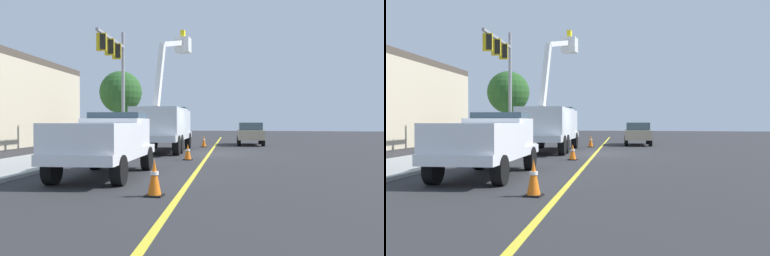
# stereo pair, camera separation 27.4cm
# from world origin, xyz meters

# --- Properties ---
(ground) EXTENTS (120.00, 120.00, 0.00)m
(ground) POSITION_xyz_m (0.00, 0.00, 0.00)
(ground) COLOR #2D2D30
(sidewalk_far_side) EXTENTS (60.02, 10.35, 0.12)m
(sidewalk_far_side) POSITION_xyz_m (-0.80, 7.00, 0.06)
(sidewalk_far_side) COLOR #9E9E99
(sidewalk_far_side) RESTS_ON ground
(lane_centre_stripe) EXTENTS (49.70, 5.80, 0.01)m
(lane_centre_stripe) POSITION_xyz_m (0.00, 0.00, 0.00)
(lane_centre_stripe) COLOR yellow
(lane_centre_stripe) RESTS_ON ground
(utility_bucket_truck) EXTENTS (8.43, 3.41, 7.37)m
(utility_bucket_truck) POSITION_xyz_m (1.46, 2.92, 1.63)
(utility_bucket_truck) COLOR silver
(utility_bucket_truck) RESTS_ON ground
(service_pickup_truck) EXTENTS (5.80, 2.72, 2.06)m
(service_pickup_truck) POSITION_xyz_m (-10.04, 1.64, 1.12)
(service_pickup_truck) COLOR white
(service_pickup_truck) RESTS_ON ground
(passing_minivan) EXTENTS (4.98, 2.43, 1.69)m
(passing_minivan) POSITION_xyz_m (9.42, -1.55, 0.97)
(passing_minivan) COLOR tan
(passing_minivan) RESTS_ON ground
(traffic_cone_leading) EXTENTS (0.40, 0.40, 0.87)m
(traffic_cone_leading) POSITION_xyz_m (-13.05, -0.91, 0.43)
(traffic_cone_leading) COLOR black
(traffic_cone_leading) RESTS_ON ground
(traffic_cone_mid_front) EXTENTS (0.40, 0.40, 0.73)m
(traffic_cone_mid_front) POSITION_xyz_m (-3.85, 0.34, 0.36)
(traffic_cone_mid_front) COLOR black
(traffic_cone_mid_front) RESTS_ON ground
(traffic_cone_mid_rear) EXTENTS (0.40, 0.40, 0.84)m
(traffic_cone_mid_rear) POSITION_xyz_m (5.89, 1.37, 0.41)
(traffic_cone_mid_rear) COLOR black
(traffic_cone_mid_rear) RESTS_ON ground
(traffic_signal_mast) EXTENTS (5.51, 0.92, 7.74)m
(traffic_signal_mast) POSITION_xyz_m (2.37, 6.33, 5.30)
(traffic_signal_mast) COLOR gray
(traffic_signal_mast) RESTS_ON ground
(street_tree_right) EXTENTS (3.36, 3.36, 5.77)m
(street_tree_right) POSITION_xyz_m (8.85, 8.61, 4.07)
(street_tree_right) COLOR brown
(street_tree_right) RESTS_ON ground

